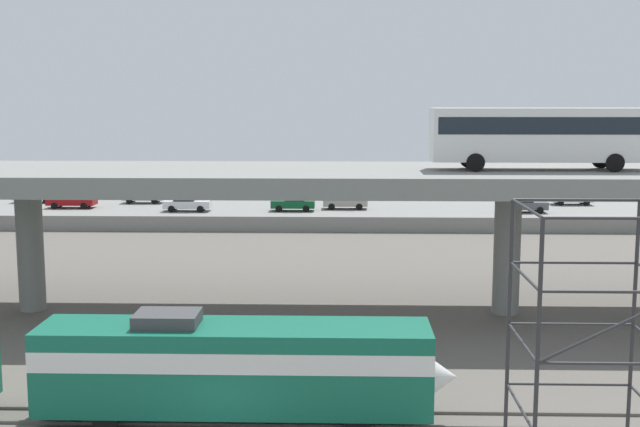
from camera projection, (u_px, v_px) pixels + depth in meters
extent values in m
cube|color=#59544C|center=(226.00, 425.00, 30.94)|extent=(110.00, 0.12, 0.12)
cube|color=#59544C|center=(231.00, 410.00, 32.35)|extent=(110.00, 0.12, 0.12)
cube|color=#14664C|center=(235.00, 367.00, 31.35)|extent=(14.82, 3.00, 3.20)
cube|color=white|center=(235.00, 352.00, 31.27)|extent=(14.82, 3.04, 0.77)
cone|color=white|center=(430.00, 377.00, 31.19)|extent=(2.02, 2.85, 2.85)
cube|color=black|center=(390.00, 345.00, 31.06)|extent=(2.02, 2.70, 1.02)
cube|color=#3F3F42|center=(167.00, 319.00, 31.17)|extent=(2.40, 1.80, 0.50)
cylinder|color=black|center=(356.00, 395.00, 32.78)|extent=(0.96, 0.18, 0.96)
cylinder|color=black|center=(357.00, 422.00, 30.11)|extent=(0.96, 0.18, 0.96)
cylinder|color=black|center=(124.00, 393.00, 33.05)|extent=(0.96, 0.18, 0.96)
cylinder|color=black|center=(105.00, 419.00, 30.37)|extent=(0.96, 0.18, 0.96)
cube|color=gray|center=(266.00, 179.00, 46.41)|extent=(96.00, 10.91, 1.11)
cylinder|color=gray|center=(30.00, 249.00, 47.38)|extent=(1.50, 1.50, 7.11)
cylinder|color=gray|center=(507.00, 252.00, 46.60)|extent=(1.50, 1.50, 7.11)
cube|color=silver|center=(541.00, 135.00, 45.38)|extent=(12.00, 2.55, 2.90)
cube|color=black|center=(541.00, 125.00, 45.31)|extent=(11.52, 2.59, 0.93)
cylinder|color=black|center=(601.00, 159.00, 46.68)|extent=(1.00, 0.26, 1.00)
cylinder|color=black|center=(615.00, 163.00, 44.28)|extent=(1.00, 0.26, 1.00)
cylinder|color=black|center=(469.00, 159.00, 46.89)|extent=(1.00, 0.26, 1.00)
cylinder|color=black|center=(475.00, 162.00, 44.49)|extent=(1.00, 0.26, 1.00)
cylinder|color=#2D2D30|center=(507.00, 384.00, 21.49)|extent=(0.10, 0.10, 9.67)
cylinder|color=#2D2D30|center=(630.00, 385.00, 21.40)|extent=(0.10, 0.10, 9.67)
cylinder|color=#2D2D30|center=(568.00, 384.00, 21.45)|extent=(3.17, 0.07, 0.07)
cylinder|color=#2D2D30|center=(520.00, 406.00, 19.92)|extent=(0.07, 3.17, 0.07)
cylinder|color=#2D2D30|center=(571.00, 324.00, 21.22)|extent=(3.17, 0.07, 0.07)
cylinder|color=#2D2D30|center=(610.00, 364.00, 18.08)|extent=(3.17, 0.07, 0.07)
cylinder|color=#2D2D30|center=(522.00, 342.00, 19.70)|extent=(0.07, 3.17, 0.07)
cylinder|color=#2D2D30|center=(574.00, 263.00, 21.00)|extent=(3.17, 0.07, 0.07)
cylinder|color=#2D2D30|center=(614.00, 292.00, 17.86)|extent=(3.17, 0.07, 0.07)
cylinder|color=#2D2D30|center=(524.00, 276.00, 19.47)|extent=(0.07, 3.17, 0.07)
cylinder|color=#2D2D30|center=(576.00, 200.00, 20.77)|extent=(3.17, 0.07, 0.07)
cylinder|color=#2D2D30|center=(618.00, 218.00, 17.63)|extent=(3.17, 0.07, 0.07)
cylinder|color=#2D2D30|center=(527.00, 208.00, 19.25)|extent=(0.07, 3.17, 0.07)
cylinder|color=#2D2D30|center=(612.00, 328.00, 17.97)|extent=(3.20, 0.07, 1.67)
cube|color=gray|center=(300.00, 214.00, 82.03)|extent=(77.43, 13.93, 1.39)
cube|color=#9E998C|center=(345.00, 202.00, 80.29)|extent=(4.28, 1.77, 0.70)
cube|color=#1E232B|center=(348.00, 196.00, 80.20)|extent=(1.89, 1.56, 0.48)
cylinder|color=black|center=(332.00, 207.00, 79.55)|extent=(0.64, 0.20, 0.64)
cylinder|color=black|center=(332.00, 204.00, 81.21)|extent=(0.64, 0.20, 0.64)
cylinder|color=black|center=(359.00, 207.00, 79.47)|extent=(0.64, 0.20, 0.64)
cylinder|color=black|center=(359.00, 205.00, 81.14)|extent=(0.64, 0.20, 0.64)
cube|color=silver|center=(36.00, 196.00, 85.26)|extent=(4.41, 1.82, 0.70)
cube|color=#1E232B|center=(38.00, 190.00, 85.17)|extent=(1.94, 1.60, 0.48)
cylinder|color=black|center=(20.00, 200.00, 84.49)|extent=(0.64, 0.20, 0.64)
cylinder|color=black|center=(26.00, 198.00, 86.20)|extent=(0.64, 0.20, 0.64)
cylinder|color=black|center=(46.00, 200.00, 84.41)|extent=(0.64, 0.20, 0.64)
cylinder|color=black|center=(52.00, 198.00, 86.12)|extent=(0.64, 0.20, 0.64)
cube|color=silver|center=(144.00, 197.00, 84.73)|extent=(4.15, 1.73, 0.70)
cube|color=#1E232B|center=(142.00, 191.00, 84.65)|extent=(1.82, 1.53, 0.48)
cylinder|color=black|center=(158.00, 199.00, 85.56)|extent=(0.64, 0.20, 0.64)
cylinder|color=black|center=(154.00, 201.00, 83.93)|extent=(0.64, 0.20, 0.64)
cylinder|color=black|center=(133.00, 199.00, 85.63)|extent=(0.64, 0.20, 0.64)
cylinder|color=black|center=(129.00, 201.00, 84.00)|extent=(0.64, 0.20, 0.64)
cube|color=maroon|center=(72.00, 201.00, 81.00)|extent=(4.64, 1.80, 0.70)
cube|color=#1E232B|center=(69.00, 195.00, 80.92)|extent=(2.04, 1.59, 0.48)
cylinder|color=black|center=(89.00, 204.00, 81.86)|extent=(0.64, 0.20, 0.64)
cylinder|color=black|center=(84.00, 206.00, 80.16)|extent=(0.64, 0.20, 0.64)
cylinder|color=black|center=(60.00, 204.00, 81.94)|extent=(0.64, 0.20, 0.64)
cylinder|color=black|center=(54.00, 206.00, 80.24)|extent=(0.64, 0.20, 0.64)
cube|color=silver|center=(571.00, 198.00, 83.49)|extent=(4.16, 1.87, 0.70)
cube|color=#1E232B|center=(569.00, 192.00, 83.41)|extent=(1.83, 1.65, 0.48)
cylinder|color=black|center=(581.00, 200.00, 84.38)|extent=(0.64, 0.20, 0.64)
cylinder|color=black|center=(586.00, 203.00, 82.62)|extent=(0.64, 0.20, 0.64)
cylinder|color=black|center=(556.00, 200.00, 84.46)|extent=(0.64, 0.20, 0.64)
cylinder|color=black|center=(561.00, 203.00, 82.69)|extent=(0.64, 0.20, 0.64)
cube|color=silver|center=(187.00, 204.00, 78.73)|extent=(4.42, 1.89, 0.70)
cube|color=#1E232B|center=(185.00, 198.00, 78.65)|extent=(1.95, 1.66, 0.48)
cylinder|color=black|center=(203.00, 207.00, 79.63)|extent=(0.64, 0.20, 0.64)
cylinder|color=black|center=(200.00, 209.00, 77.85)|extent=(0.64, 0.20, 0.64)
cylinder|color=black|center=(175.00, 207.00, 79.70)|extent=(0.64, 0.20, 0.64)
cylinder|color=black|center=(171.00, 209.00, 77.93)|extent=(0.64, 0.20, 0.64)
cube|color=#0C4C26|center=(293.00, 204.00, 78.90)|extent=(4.15, 1.79, 0.70)
cube|color=#1E232B|center=(295.00, 198.00, 78.81)|extent=(1.83, 1.57, 0.48)
cylinder|color=black|center=(279.00, 209.00, 78.15)|extent=(0.64, 0.20, 0.64)
cylinder|color=black|center=(280.00, 206.00, 79.83)|extent=(0.64, 0.20, 0.64)
cylinder|color=black|center=(306.00, 209.00, 78.07)|extent=(0.64, 0.20, 0.64)
cylinder|color=black|center=(307.00, 206.00, 79.75)|extent=(0.64, 0.20, 0.64)
cube|color=#515459|center=(524.00, 205.00, 77.91)|extent=(4.20, 1.81, 0.70)
cube|color=#1E232B|center=(522.00, 199.00, 77.83)|extent=(1.85, 1.59, 0.48)
cylinder|color=black|center=(536.00, 208.00, 78.77)|extent=(0.64, 0.20, 0.64)
cylinder|color=black|center=(540.00, 210.00, 77.07)|extent=(0.64, 0.20, 0.64)
cylinder|color=black|center=(508.00, 208.00, 78.84)|extent=(0.64, 0.20, 0.64)
cylinder|color=black|center=(512.00, 210.00, 77.14)|extent=(0.64, 0.20, 0.64)
cube|color=#385B7A|center=(309.00, 194.00, 104.89)|extent=(140.00, 36.00, 0.01)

